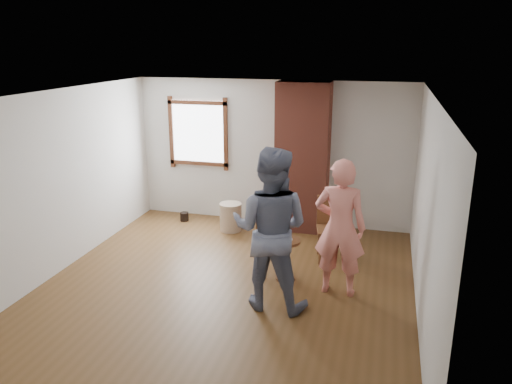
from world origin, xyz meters
TOP-DOWN VIEW (x-y plane):
  - ground at (0.00, 0.00)m, footprint 5.50×5.50m
  - room_shell at (-0.06, 0.61)m, footprint 5.04×5.52m
  - brick_chimney at (0.60, 2.50)m, footprint 0.90×0.50m
  - stoneware_crock at (-0.59, 2.09)m, footprint 0.45×0.45m
  - dark_pot at (-1.58, 2.34)m, footprint 0.18×0.18m
  - dining_chair_left at (0.49, 0.54)m, footprint 0.48×0.48m
  - dining_chair_right at (1.27, 1.37)m, footprint 0.53×0.53m
  - side_table at (0.74, 0.46)m, footprint 0.40×0.40m
  - cake_plate at (0.74, 0.46)m, footprint 0.18×0.18m
  - cake_slice at (0.75, 0.46)m, footprint 0.08×0.07m
  - man at (0.69, -0.28)m, footprint 1.04×0.83m
  - person_pink at (1.48, 0.27)m, footprint 0.69×0.47m

SIDE VIEW (x-z plane):
  - ground at x=0.00m, z-range 0.00..0.00m
  - dark_pot at x=-1.58m, z-range 0.00..0.16m
  - stoneware_crock at x=-0.59m, z-range 0.00..0.50m
  - side_table at x=0.74m, z-range 0.10..0.70m
  - dining_chair_left at x=0.49m, z-range 0.06..0.96m
  - dining_chair_right at x=1.27m, z-range 0.06..1.03m
  - cake_plate at x=0.74m, z-range 0.60..0.61m
  - cake_slice at x=0.75m, z-range 0.61..0.67m
  - person_pink at x=1.48m, z-range 0.00..1.84m
  - man at x=0.69m, z-range 0.00..2.06m
  - brick_chimney at x=0.60m, z-range 0.00..2.60m
  - room_shell at x=-0.06m, z-range 0.50..3.12m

